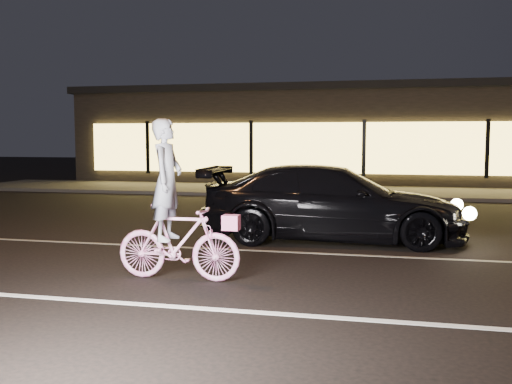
# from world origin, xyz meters

# --- Properties ---
(ground) EXTENTS (90.00, 90.00, 0.00)m
(ground) POSITION_xyz_m (0.00, 0.00, 0.00)
(ground) COLOR black
(ground) RESTS_ON ground
(lane_stripe_near) EXTENTS (60.00, 0.12, 0.01)m
(lane_stripe_near) POSITION_xyz_m (0.00, -1.50, 0.00)
(lane_stripe_near) COLOR silver
(lane_stripe_near) RESTS_ON ground
(lane_stripe_far) EXTENTS (60.00, 0.10, 0.01)m
(lane_stripe_far) POSITION_xyz_m (0.00, 2.00, 0.00)
(lane_stripe_far) COLOR gray
(lane_stripe_far) RESTS_ON ground
(sidewalk) EXTENTS (30.00, 4.00, 0.12)m
(sidewalk) POSITION_xyz_m (0.00, 13.00, 0.06)
(sidewalk) COLOR #383533
(sidewalk) RESTS_ON ground
(storefront) EXTENTS (25.40, 8.42, 4.20)m
(storefront) POSITION_xyz_m (0.00, 18.97, 2.15)
(storefront) COLOR black
(storefront) RESTS_ON ground
(cyclist) EXTENTS (1.80, 0.62, 2.26)m
(cyclist) POSITION_xyz_m (-2.03, -0.26, 0.81)
(cyclist) COLOR #E52C99
(cyclist) RESTS_ON ground
(sedan) EXTENTS (5.15, 2.27, 1.47)m
(sedan) POSITION_xyz_m (-0.16, 3.37, 0.73)
(sedan) COLOR black
(sedan) RESTS_ON ground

